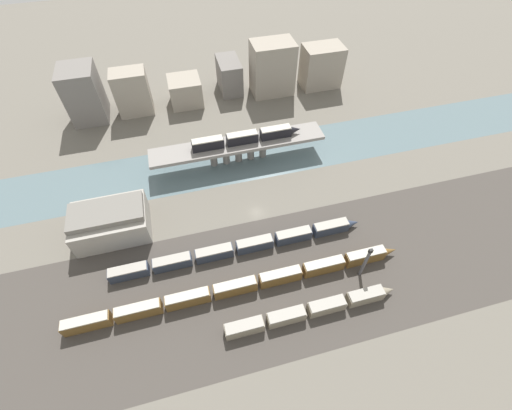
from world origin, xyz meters
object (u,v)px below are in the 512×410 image
Objects in this scene: warehouse_building at (111,221)px; signal_tower at (365,263)px; train_yard_far at (240,248)px; train_yard_mid at (240,286)px; train_on_bridge at (246,137)px; train_yard_near at (312,310)px.

warehouse_building is 1.69× the size of signal_tower.
signal_tower reaches higher than train_yard_far.
signal_tower reaches higher than warehouse_building.
train_yard_mid is 42.89m from warehouse_building.
train_yard_far is 34.39m from signal_tower.
train_on_bridge is 0.85× the size of train_yard_near.
train_yard_mid is (-16.13, 10.70, 0.32)m from train_yard_near.
train_yard_near is 62.10m from warehouse_building.
train_on_bridge is 3.05× the size of signal_tower.
train_yard_mid is 33.49m from signal_tower.
train_yard_mid is (-14.02, -49.40, -7.68)m from train_on_bridge.
warehouse_building is at bearing 138.51° from train_yard_mid.
train_yard_mid is 4.24× the size of warehouse_building.
train_yard_near is 0.50× the size of train_yard_mid.
train_yard_near is at bearing -59.30° from train_yard_far.
signal_tower reaches higher than train_yard_near.
warehouse_building is (-32.07, 28.36, 2.69)m from train_yard_mid.
train_yard_far is at bearing 152.68° from signal_tower.
train_on_bridge is at bearing 24.54° from warehouse_building.
train_yard_mid is 1.23× the size of train_yard_far.
train_on_bridge is 56.56m from signal_tower.
signal_tower is (30.29, -15.65, 4.48)m from train_yard_far.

